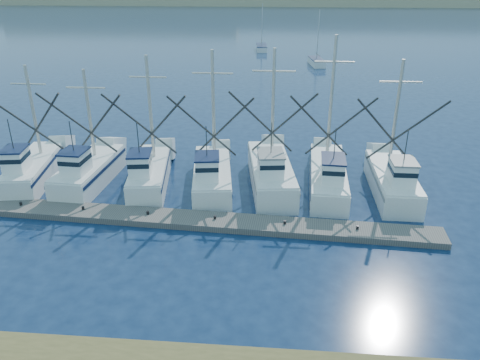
# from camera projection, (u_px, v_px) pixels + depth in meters

# --- Properties ---
(ground) EXTENTS (500.00, 500.00, 0.00)m
(ground) POSITION_uv_depth(u_px,v_px,m) (305.00, 297.00, 20.99)
(ground) COLOR #0D1E3A
(ground) RESTS_ON ground
(floating_dock) EXTENTS (27.56, 3.46, 0.37)m
(floating_dock) POSITION_uv_depth(u_px,v_px,m) (198.00, 220.00, 27.02)
(floating_dock) COLOR #625D58
(floating_dock) RESTS_ON ground
(trawler_fleet) EXTENTS (26.98, 9.05, 9.74)m
(trawler_fleet) POSITION_uv_depth(u_px,v_px,m) (216.00, 174.00, 31.13)
(trawler_fleet) COLOR white
(trawler_fleet) RESTS_ON ground
(sailboat_near) EXTENTS (2.49, 5.88, 8.10)m
(sailboat_near) POSITION_uv_depth(u_px,v_px,m) (317.00, 62.00, 71.86)
(sailboat_near) COLOR white
(sailboat_near) RESTS_ON ground
(sailboat_far) EXTENTS (2.19, 5.78, 8.10)m
(sailboat_far) POSITION_uv_depth(u_px,v_px,m) (262.00, 48.00, 85.01)
(sailboat_far) COLOR white
(sailboat_far) RESTS_ON ground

